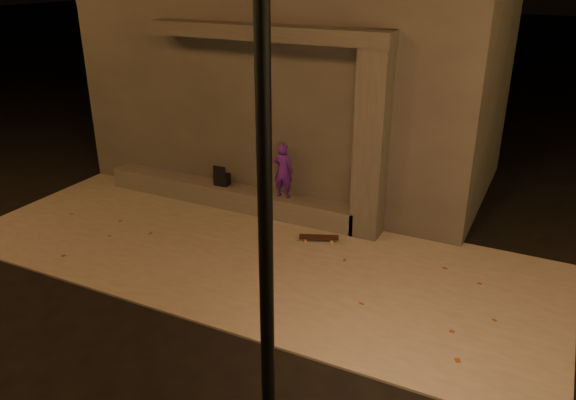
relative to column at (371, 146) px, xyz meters
The scene contains 10 objects.
ground 4.51m from the column, 114.39° to the right, with size 120.00×120.00×0.00m, color black.
sidewalk 3.04m from the column, 134.17° to the right, with size 11.00×4.40×0.04m, color slate.
building 3.92m from the column, 134.55° to the left, with size 9.00×5.10×5.22m.
ledge 3.57m from the column, behind, with size 6.00×0.55×0.45m, color #4E4B46.
column is the anchor object (origin of this frame).
canopy 2.93m from the column, behind, with size 5.00×0.70×0.28m, color #3C3836.
skateboarder 2.00m from the column, behind, with size 0.42×0.28×1.15m, color #4B1692.
backpack 3.55m from the column, behind, with size 0.33×0.22×0.46m.
skateboard 2.00m from the column, 135.66° to the right, with size 0.78×0.47×0.08m.
street_lamp_0 6.10m from the column, 81.90° to the right, with size 0.36×0.36×7.51m.
Camera 1 is at (4.74, -5.88, 5.00)m, focal length 35.00 mm.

